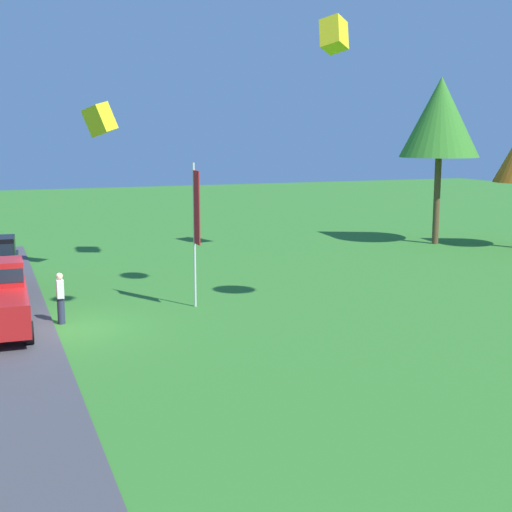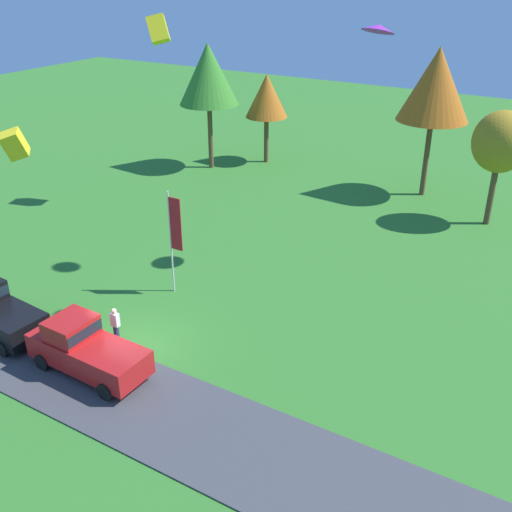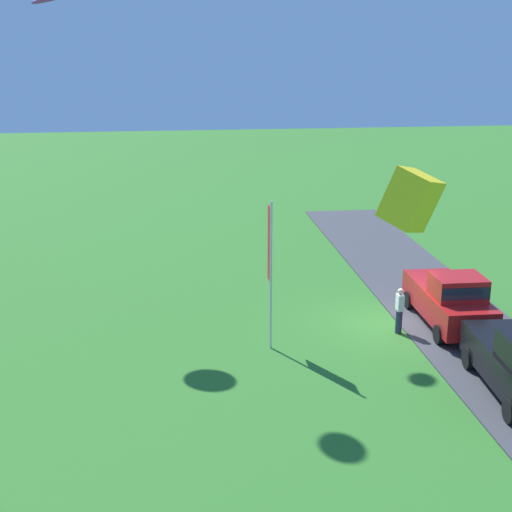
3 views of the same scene
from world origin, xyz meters
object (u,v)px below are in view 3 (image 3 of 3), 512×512
at_px(car_pickup_by_flagpole, 450,299).
at_px(person_beside_suv, 399,310).
at_px(flag_banner, 270,255).
at_px(kite_box_topmost, 411,200).

distance_m(car_pickup_by_flagpole, person_beside_suv, 2.03).
relative_size(flag_banner, kite_box_topmost, 4.24).
bearing_deg(flag_banner, car_pickup_by_flagpole, -83.73).
bearing_deg(person_beside_suv, flag_banner, 95.62).
xyz_separation_m(person_beside_suv, kite_box_topmost, (-8.02, 2.74, 5.90)).
relative_size(car_pickup_by_flagpole, flag_banner, 0.97).
height_order(person_beside_suv, flag_banner, flag_banner).
relative_size(person_beside_suv, flag_banner, 0.33).
xyz_separation_m(car_pickup_by_flagpole, flag_banner, (-0.75, 6.78, 2.17)).
relative_size(car_pickup_by_flagpole, person_beside_suv, 2.95).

